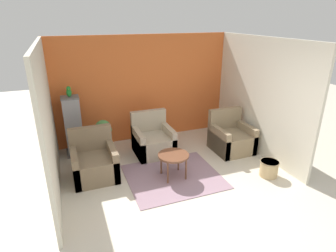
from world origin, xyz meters
TOP-DOWN VIEW (x-y plane):
  - ground_plane at (0.00, 0.00)m, footprint 20.00×20.00m
  - wall_back_accent at (0.00, 3.33)m, footprint 4.50×0.06m
  - wall_left at (-2.22, 1.65)m, footprint 0.06×3.30m
  - wall_right at (2.22, 1.65)m, footprint 0.06×3.30m
  - area_rug at (-0.06, 1.19)m, footprint 1.82×1.60m
  - coffee_table at (-0.06, 1.19)m, footprint 0.61×0.61m
  - armchair_left at (-1.52, 1.77)m, footprint 0.84×0.86m
  - armchair_right at (1.66, 1.82)m, footprint 0.84×0.86m
  - armchair_middle at (-0.11, 2.34)m, footprint 0.84×0.86m
  - birdcage at (-1.80, 2.95)m, footprint 0.44×0.44m
  - parrot at (-1.80, 2.95)m, footprint 0.11×0.20m
  - potted_plant at (-1.17, 2.77)m, footprint 0.41×0.37m
  - wicker_basket at (1.74, 0.54)m, footprint 0.37×0.37m

SIDE VIEW (x-z plane):
  - ground_plane at x=0.00m, z-range 0.00..0.00m
  - area_rug at x=-0.06m, z-range 0.00..0.01m
  - wicker_basket at x=1.74m, z-range 0.01..0.34m
  - armchair_left at x=-1.52m, z-range -0.17..0.78m
  - armchair_right at x=1.66m, z-range -0.17..0.78m
  - armchair_middle at x=-0.11m, z-range -0.17..0.78m
  - coffee_table at x=-0.06m, z-range 0.20..0.69m
  - potted_plant at x=-1.17m, z-range 0.13..0.93m
  - birdcage at x=-1.80m, z-range -0.01..1.36m
  - wall_back_accent at x=0.00m, z-range 0.00..2.61m
  - wall_left at x=-2.22m, z-range 0.00..2.61m
  - wall_right at x=2.22m, z-range 0.00..2.61m
  - parrot at x=-1.80m, z-range 1.36..1.60m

